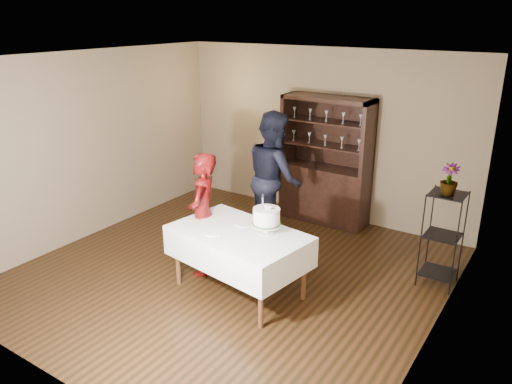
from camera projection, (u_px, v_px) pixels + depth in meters
floor at (232, 273)px, 6.47m from camera, size 5.00×5.00×0.00m
ceiling at (228, 58)px, 5.55m from camera, size 5.00×5.00×0.00m
back_wall at (322, 134)px, 7.97m from camera, size 5.00×0.02×2.70m
wall_left at (93, 145)px, 7.31m from camera, size 0.02×5.00×2.70m
wall_right at (443, 218)px, 4.72m from camera, size 0.02×5.00×2.70m
china_hutch at (325, 181)px, 7.91m from camera, size 1.40×0.48×2.00m
plant_etagere at (442, 235)px, 6.01m from camera, size 0.42×0.42×1.20m
cake_table at (239, 246)px, 5.84m from camera, size 1.71×1.20×0.79m
woman at (203, 214)px, 6.25m from camera, size 0.58×0.69×1.59m
man at (274, 177)px, 7.13m from camera, size 1.18×1.17×1.92m
cake at (266, 218)px, 5.68m from camera, size 0.35×0.35×0.48m
plate_near at (213, 233)px, 5.71m from camera, size 0.20×0.20×0.01m
plate_far at (242, 224)px, 5.96m from camera, size 0.19×0.19×0.01m
potted_plant at (449, 179)px, 5.73m from camera, size 0.21×0.21×0.37m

